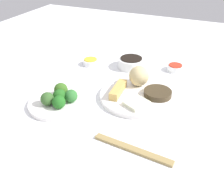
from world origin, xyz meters
name	(u,v)px	position (x,y,z in m)	size (l,w,h in m)	color
tabletop	(125,97)	(0.00, 0.00, 0.01)	(2.20, 2.20, 0.02)	white
main_plate	(137,96)	(-0.01, -0.05, 0.03)	(0.27, 0.27, 0.02)	white
rice_scoop	(139,76)	(0.06, -0.03, 0.07)	(0.07, 0.07, 0.07)	#CEB982
spring_roll	(118,90)	(-0.03, 0.02, 0.05)	(0.12, 0.03, 0.03)	tan
crab_rangoon_wonton	(137,103)	(-0.07, -0.07, 0.04)	(0.07, 0.06, 0.01)	beige
stir_fry_heap	(158,93)	(0.01, -0.11, 0.05)	(0.10, 0.10, 0.02)	#3E321F
broccoli_plate	(58,103)	(-0.16, 0.18, 0.03)	(0.20, 0.20, 0.01)	white
broccoli_floret_0	(60,96)	(-0.15, 0.18, 0.06)	(0.05, 0.05, 0.05)	#23601D
broccoli_floret_1	(47,99)	(-0.19, 0.20, 0.06)	(0.05, 0.05, 0.05)	#345B28
broccoli_floret_3	(61,90)	(-0.12, 0.20, 0.06)	(0.05, 0.05, 0.05)	#386520
broccoli_floret_4	(71,96)	(-0.14, 0.14, 0.06)	(0.04, 0.04, 0.04)	#2F7130
broccoli_floret_5	(59,102)	(-0.19, 0.16, 0.06)	(0.04, 0.04, 0.04)	#20621D
soy_sauce_bowl	(131,63)	(0.22, 0.06, 0.04)	(0.11, 0.11, 0.04)	white
soy_sauce_bowl_liquid	(131,58)	(0.22, 0.06, 0.06)	(0.09, 0.09, 0.00)	black
sauce_ramekin_sweet_and_sour	(175,68)	(0.27, -0.12, 0.03)	(0.07, 0.07, 0.02)	white
sauce_ramekin_sweet_and_sour_liquid	(176,65)	(0.27, -0.12, 0.05)	(0.06, 0.06, 0.00)	red
sauce_ramekin_hot_mustard	(91,62)	(0.18, 0.23, 0.03)	(0.07, 0.07, 0.02)	white
sauce_ramekin_hot_mustard_liquid	(91,59)	(0.18, 0.23, 0.05)	(0.06, 0.06, 0.00)	yellow
chopsticks_pair	(133,149)	(-0.26, -0.12, 0.02)	(0.23, 0.02, 0.01)	#9C834D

